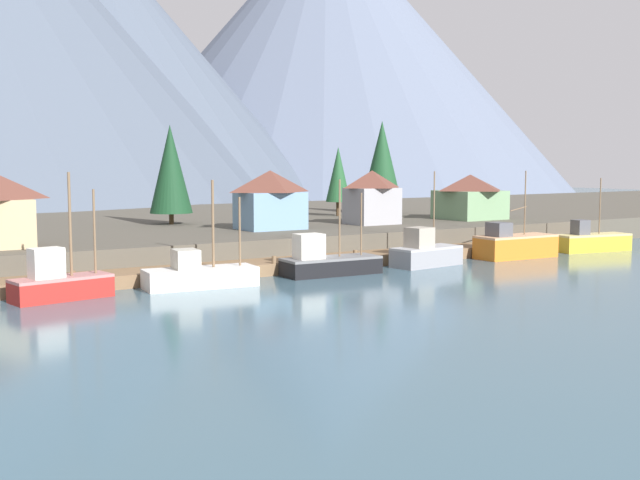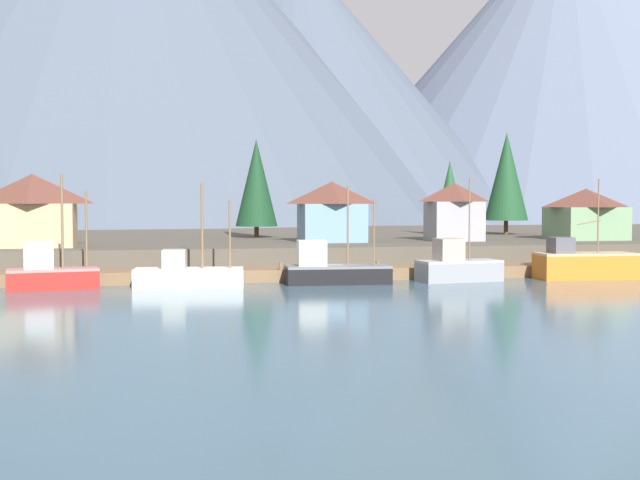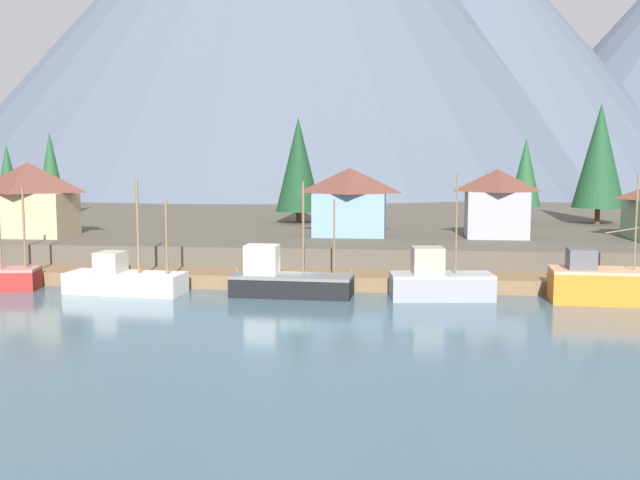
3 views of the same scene
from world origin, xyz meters
TOP-DOWN VIEW (x-y plane):
  - ground_plane at (0.00, 20.00)m, footprint 400.00×400.00m
  - dock at (0.00, 1.99)m, footprint 80.00×4.00m
  - shoreline_bank at (0.00, 32.00)m, footprint 400.00×56.00m
  - mountain_central_peak at (19.38, 129.14)m, footprint 110.37×110.37m
  - fishing_boat_white at (-11.51, -1.97)m, footprint 8.44×3.67m
  - fishing_boat_black at (-0.14, -1.79)m, footprint 8.31×3.32m
  - fishing_boat_grey at (10.08, -1.89)m, footprint 6.99×3.46m
  - fishing_boat_orange at (21.21, -1.88)m, footprint 8.31×3.46m
  - house_blue at (3.01, 13.43)m, footprint 6.40×4.77m
  - house_tan at (-24.21, 10.01)m, footprint 7.40×5.13m
  - house_grey at (15.41, 13.27)m, footprint 5.29×4.27m
  - conifer_near_left at (-31.08, 28.82)m, footprint 2.83×2.83m
  - conifer_mid_left at (-2.97, 24.53)m, footprint 4.55×4.55m
  - conifer_mid_right at (19.60, 26.03)m, footprint 3.09×3.09m
  - conifer_back_left at (-41.44, 38.77)m, footprint 2.82×2.82m
  - conifer_back_right at (26.82, 26.63)m, footprint 5.09×5.09m

SIDE VIEW (x-z plane):
  - ground_plane at x=0.00m, z-range -1.00..0.00m
  - dock at x=0.00m, z-range -0.30..1.30m
  - fishing_boat_white at x=-11.51m, z-range -2.99..4.85m
  - fishing_boat_black at x=-0.14m, z-range -2.83..4.91m
  - fishing_boat_grey at x=10.08m, z-range -2.99..5.35m
  - fishing_boat_orange at x=21.21m, z-range -2.94..5.39m
  - shoreline_bank at x=0.00m, z-range 0.00..2.50m
  - house_grey at x=15.41m, z-range 2.56..8.33m
  - house_blue at x=3.01m, z-range 2.57..8.41m
  - house_tan at x=-24.21m, z-range 2.57..8.89m
  - conifer_back_left at x=-41.44m, z-range 3.02..11.20m
  - conifer_mid_right at x=19.60m, z-range 3.36..11.92m
  - conifer_near_left at x=-31.08m, z-range 3.36..12.75m
  - conifer_mid_left at x=-2.97m, z-range 3.10..13.72m
  - conifer_back_right at x=26.82m, z-range 3.32..15.28m
  - mountain_central_peak at x=19.38m, z-range 0.00..64.75m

